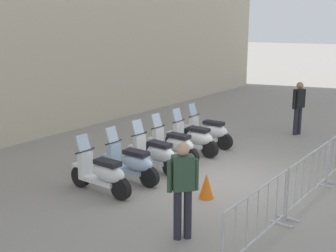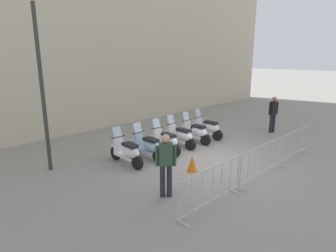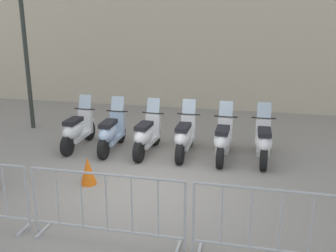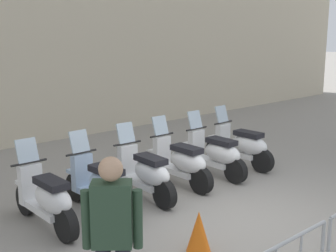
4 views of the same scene
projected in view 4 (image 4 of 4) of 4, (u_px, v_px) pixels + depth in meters
The scene contains 9 objects.
ground_plane at pixel (242, 223), 6.67m from camera, with size 120.00×120.00×0.00m, color gray.
motorcycle_0 at pixel (47, 199), 6.41m from camera, with size 0.65×1.72×1.24m.
motorcycle_1 at pixel (100, 185), 6.97m from camera, with size 0.62×1.72×1.24m.
motorcycle_2 at pixel (145, 174), 7.56m from camera, with size 0.70×1.71×1.24m.
motorcycle_3 at pixel (180, 162), 8.20m from camera, with size 0.65×1.72×1.24m.
motorcycle_4 at pixel (215, 154), 8.76m from camera, with size 0.65×1.72×1.24m.
motorcycle_5 at pixel (242, 146), 9.39m from camera, with size 0.62×1.72×1.24m.
officer_near_row_end at pixel (113, 237), 4.05m from camera, with size 0.40×0.44×1.73m.
traffic_cone at pixel (199, 231), 5.78m from camera, with size 0.32×0.32×0.55m, color orange.
Camera 4 is at (-5.56, -3.02, 2.79)m, focal length 47.92 mm.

